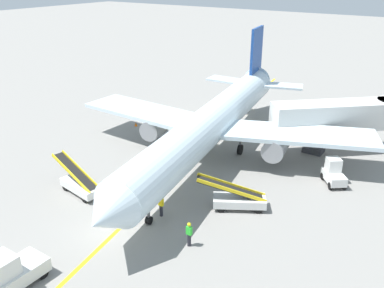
# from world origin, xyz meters

# --- Properties ---
(ground_plane) EXTENTS (300.00, 300.00, 0.00)m
(ground_plane) POSITION_xyz_m (0.00, 0.00, 0.00)
(ground_plane) COLOR gray
(taxi_line_yellow) EXTENTS (14.94, 78.70, 0.01)m
(taxi_line_yellow) POSITION_xyz_m (-0.65, 5.00, 0.00)
(taxi_line_yellow) COLOR yellow
(taxi_line_yellow) RESTS_ON ground
(airliner) EXTENTS (28.13, 35.19, 10.10)m
(airliner) POSITION_xyz_m (-0.75, 13.87, 3.42)
(airliner) COLOR silver
(airliner) RESTS_ON ground
(jet_bridge) EXTENTS (11.11, 10.46, 4.85)m
(jet_bridge) POSITION_xyz_m (9.01, 22.18, 3.54)
(jet_bridge) COLOR silver
(jet_bridge) RESTS_ON ground
(pushback_tug) EXTENTS (1.92, 3.61, 2.20)m
(pushback_tug) POSITION_xyz_m (-0.82, -6.97, 0.99)
(pushback_tug) COLOR silver
(pushback_tug) RESTS_ON ground
(baggage_tug_near_wing) EXTENTS (2.51, 2.69, 2.10)m
(baggage_tug_near_wing) POSITION_xyz_m (10.06, 14.91, 0.93)
(baggage_tug_near_wing) COLOR silver
(baggage_tug_near_wing) RESTS_ON ground
(belt_loader_forward_hold) EXTENTS (5.14, 2.03, 2.59)m
(belt_loader_forward_hold) POSITION_xyz_m (-5.67, 2.33, 0.78)
(belt_loader_forward_hold) COLOR silver
(belt_loader_forward_hold) RESTS_ON ground
(belt_loader_aft_hold) EXTENTS (4.92, 3.68, 2.59)m
(belt_loader_aft_hold) POSITION_xyz_m (5.49, 7.22, 0.78)
(belt_loader_aft_hold) COLOR silver
(belt_loader_aft_hold) RESTS_ON ground
(ground_crew_marshaller) EXTENTS (0.36, 0.24, 1.70)m
(ground_crew_marshaller) POSITION_xyz_m (5.11, 1.59, 0.91)
(ground_crew_marshaller) COLOR #26262D
(ground_crew_marshaller) RESTS_ON ground
(ground_crew_wing_walker) EXTENTS (0.36, 0.24, 1.70)m
(ground_crew_wing_walker) POSITION_xyz_m (1.55, 3.27, 0.91)
(ground_crew_wing_walker) COLOR #26262D
(ground_crew_wing_walker) RESTS_ON ground
(safety_cone_nose_left) EXTENTS (0.36, 0.36, 0.44)m
(safety_cone_nose_left) POSITION_xyz_m (-11.97, 15.84, 0.22)
(safety_cone_nose_left) COLOR orange
(safety_cone_nose_left) RESTS_ON ground
(safety_cone_nose_right) EXTENTS (0.36, 0.36, 0.44)m
(safety_cone_nose_right) POSITION_xyz_m (4.03, 17.01, 0.22)
(safety_cone_nose_right) COLOR orange
(safety_cone_nose_right) RESTS_ON ground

